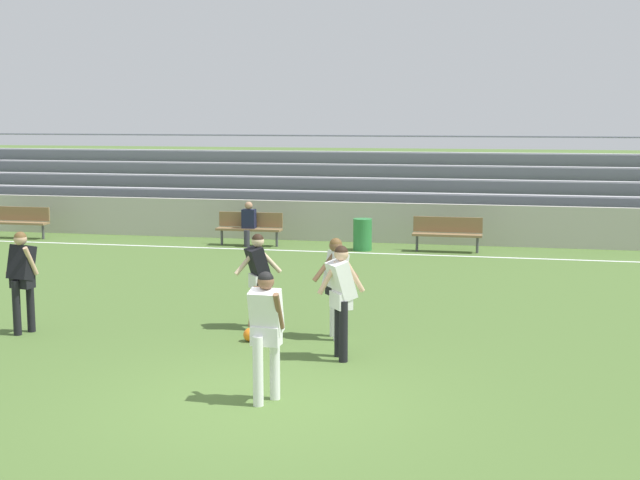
{
  "coord_description": "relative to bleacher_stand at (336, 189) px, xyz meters",
  "views": [
    {
      "loc": [
        2.94,
        -10.3,
        3.6
      ],
      "look_at": [
        -0.27,
        4.88,
        1.36
      ],
      "focal_mm": 49.68,
      "sensor_mm": 36.0,
      "label": 1
    }
  ],
  "objects": [
    {
      "name": "player_dark_dropping_back",
      "position": [
        1.23,
        -13.19,
        -0.29
      ],
      "size": [
        0.74,
        0.53,
        1.61
      ],
      "color": "black",
      "rests_on": "ground"
    },
    {
      "name": "player_white_overlapping",
      "position": [
        2.93,
        -14.76,
        -0.23
      ],
      "size": [
        0.67,
        0.53,
        1.69
      ],
      "color": "black",
      "rests_on": "ground"
    },
    {
      "name": "bench_centre_sideline",
      "position": [
        3.77,
        -4.16,
        -0.69
      ],
      "size": [
        1.8,
        0.4,
        0.9
      ],
      "color": "olive",
      "rests_on": "ground"
    },
    {
      "name": "sideline_wall",
      "position": [
        2.31,
        -2.87,
        -0.68
      ],
      "size": [
        48.0,
        0.16,
        1.12
      ],
      "primitive_type": "cube",
      "color": "#BCB7AD",
      "rests_on": "ground"
    },
    {
      "name": "bench_far_left",
      "position": [
        -8.52,
        -4.16,
        -0.69
      ],
      "size": [
        1.8,
        0.4,
        0.9
      ],
      "color": "olive",
      "rests_on": "ground"
    },
    {
      "name": "player_dark_trailing_run",
      "position": [
        -2.45,
        -14.33,
        -0.23
      ],
      "size": [
        0.52,
        0.41,
        1.69
      ],
      "color": "black",
      "rests_on": "ground"
    },
    {
      "name": "bench_near_bin",
      "position": [
        -1.59,
        -4.16,
        -0.69
      ],
      "size": [
        1.8,
        0.4,
        0.9
      ],
      "color": "olive",
      "rests_on": "ground"
    },
    {
      "name": "ground_plane",
      "position": [
        2.31,
        -16.9,
        -1.24
      ],
      "size": [
        160.0,
        160.0,
        0.0
      ],
      "primitive_type": "plane",
      "color": "#4C6B30"
    },
    {
      "name": "field_line_sideline",
      "position": [
        2.31,
        -4.86,
        -1.24
      ],
      "size": [
        44.0,
        0.12,
        0.01
      ],
      "primitive_type": "cube",
      "color": "white",
      "rests_on": "ground"
    },
    {
      "name": "bleacher_stand",
      "position": [
        0.0,
        0.0,
        0.0
      ],
      "size": [
        26.18,
        4.09,
        2.87
      ],
      "color": "#B2B2B7",
      "rests_on": "ground"
    },
    {
      "name": "player_white_on_ball",
      "position": [
        2.38,
        -16.88,
        -0.25
      ],
      "size": [
        0.46,
        0.49,
        1.67
      ],
      "color": "white",
      "rests_on": "ground"
    },
    {
      "name": "player_white_wide_left",
      "position": [
        2.62,
        -13.58,
        -0.27
      ],
      "size": [
        0.71,
        0.5,
        1.63
      ],
      "color": "white",
      "rests_on": "ground"
    },
    {
      "name": "soccer_ball",
      "position": [
        1.33,
        -14.06,
        -1.13
      ],
      "size": [
        0.22,
        0.22,
        0.22
      ],
      "primitive_type": "sphere",
      "color": "orange",
      "rests_on": "ground"
    },
    {
      "name": "spectator_seated",
      "position": [
        -1.59,
        -4.27,
        -0.54
      ],
      "size": [
        0.36,
        0.42,
        1.21
      ],
      "color": "#2D2D38",
      "rests_on": "ground"
    },
    {
      "name": "trash_bin",
      "position": [
        1.57,
        -4.39,
        -0.82
      ],
      "size": [
        0.49,
        0.49,
        0.84
      ],
      "primitive_type": "cylinder",
      "color": "#2D7F3D",
      "rests_on": "ground"
    }
  ]
}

